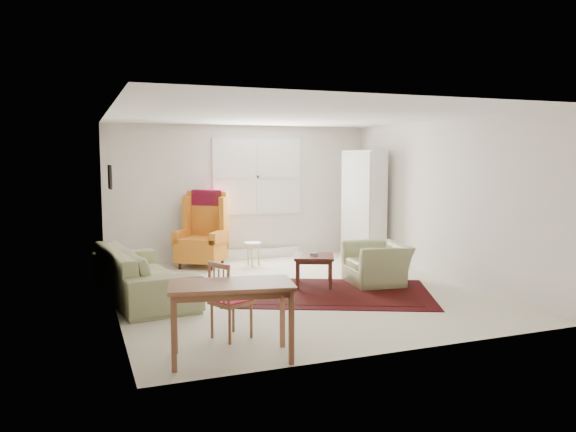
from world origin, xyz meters
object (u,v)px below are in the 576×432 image
object	(u,v)px
wingback_chair	(201,229)
desk	(231,321)
sofa	(142,263)
stool	(253,254)
desk_chair	(231,300)
cabinet	(364,205)
armchair	(377,260)
coffee_table	(314,271)

from	to	relation	value
wingback_chair	desk	bearing A→B (deg)	-64.79
sofa	stool	world-z (taller)	sofa
desk	desk_chair	distance (m)	0.62
cabinet	wingback_chair	bearing A→B (deg)	160.35
armchair	stool	size ratio (longest dim) A/B	2.26
sofa	armchair	xyz separation A→B (m)	(3.42, -0.39, -0.11)
desk	desk_chair	size ratio (longest dim) A/B	1.40
wingback_chair	stool	bearing A→B (deg)	20.07
coffee_table	sofa	bearing A→B (deg)	174.99
coffee_table	stool	distance (m)	1.89
stool	sofa	bearing A→B (deg)	-141.78
stool	desk	distance (m)	4.63
sofa	stool	bearing A→B (deg)	-59.59
sofa	armchair	size ratio (longest dim) A/B	2.51
armchair	coffee_table	bearing A→B (deg)	-93.36
coffee_table	cabinet	xyz separation A→B (m)	(1.75, 1.69, 0.78)
coffee_table	desk	xyz separation A→B (m)	(-1.94, -2.50, 0.13)
stool	desk	xyz separation A→B (m)	(-1.56, -4.35, 0.16)
cabinet	desk	bearing A→B (deg)	-143.70
armchair	coffee_table	xyz separation A→B (m)	(-0.96, 0.18, -0.13)
coffee_table	stool	size ratio (longest dim) A/B	1.37
stool	desk_chair	distance (m)	4.01
stool	desk_chair	bearing A→B (deg)	-110.50
stool	cabinet	world-z (taller)	cabinet
armchair	stool	distance (m)	2.44
wingback_chair	stool	world-z (taller)	wingback_chair
armchair	stool	xyz separation A→B (m)	(-1.33, 2.03, -0.16)
wingback_chair	desk_chair	world-z (taller)	wingback_chair
coffee_table	desk_chair	size ratio (longest dim) A/B	0.69
armchair	desk	size ratio (longest dim) A/B	0.82
wingback_chair	coffee_table	world-z (taller)	wingback_chair
sofa	desk_chair	xyz separation A→B (m)	(0.68, -2.12, -0.06)
cabinet	desk_chair	world-z (taller)	cabinet
desk	sofa	bearing A→B (deg)	100.81
armchair	cabinet	xyz separation A→B (m)	(0.78, 1.86, 0.65)
wingback_chair	desk_chair	size ratio (longest dim) A/B	1.61
armchair	desk	xyz separation A→B (m)	(-2.90, -2.32, -0.00)
coffee_table	armchair	bearing A→B (deg)	-10.43
coffee_table	desk	distance (m)	3.16
cabinet	desk_chair	size ratio (longest dim) A/B	2.45
cabinet	desk	xyz separation A→B (m)	(-3.68, -4.18, -0.65)
cabinet	coffee_table	bearing A→B (deg)	-148.35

